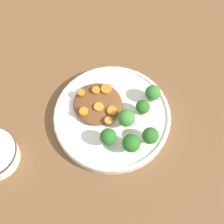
# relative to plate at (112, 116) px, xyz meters

# --- Properties ---
(ground_plane) EXTENTS (4.00, 4.00, 0.00)m
(ground_plane) POSITION_rel_plate_xyz_m (0.00, 0.00, -0.01)
(ground_plane) COLOR brown
(plate) EXTENTS (0.28, 0.28, 0.03)m
(plate) POSITION_rel_plate_xyz_m (0.00, 0.00, 0.00)
(plate) COLOR white
(plate) RESTS_ON ground_plane
(stew_mound) EXTENTS (0.12, 0.12, 0.02)m
(stew_mound) POSITION_rel_plate_xyz_m (-0.04, 0.01, 0.02)
(stew_mound) COLOR brown
(stew_mound) RESTS_ON plate
(broccoli_floret_0) EXTENTS (0.04, 0.04, 0.05)m
(broccoli_floret_0) POSITION_rel_plate_xyz_m (0.01, -0.07, 0.04)
(broccoli_floret_0) COLOR #7FA85B
(broccoli_floret_0) RESTS_ON plate
(broccoli_floret_1) EXTENTS (0.04, 0.04, 0.05)m
(broccoli_floret_1) POSITION_rel_plate_xyz_m (0.07, -0.07, 0.04)
(broccoli_floret_1) COLOR #7FA85B
(broccoli_floret_1) RESTS_ON plate
(broccoli_floret_2) EXTENTS (0.04, 0.04, 0.06)m
(broccoli_floret_2) POSITION_rel_plate_xyz_m (0.04, -0.01, 0.04)
(broccoli_floret_2) COLOR #7FA85B
(broccoli_floret_2) RESTS_ON plate
(broccoli_floret_3) EXTENTS (0.04, 0.04, 0.05)m
(broccoli_floret_3) POSITION_rel_plate_xyz_m (0.08, 0.07, 0.04)
(broccoli_floret_3) COLOR #759E51
(broccoli_floret_3) RESTS_ON plate
(broccoli_floret_4) EXTENTS (0.04, 0.04, 0.05)m
(broccoli_floret_4) POSITION_rel_plate_xyz_m (0.10, -0.04, 0.04)
(broccoli_floret_4) COLOR #7FA85B
(broccoli_floret_4) RESTS_ON plate
(broccoli_floret_5) EXTENTS (0.03, 0.03, 0.05)m
(broccoli_floret_5) POSITION_rel_plate_xyz_m (0.07, 0.03, 0.04)
(broccoli_floret_5) COLOR #759E51
(broccoli_floret_5) RESTS_ON plate
(carrot_slice_0) EXTENTS (0.02, 0.02, 0.01)m
(carrot_slice_0) POSITION_rel_plate_xyz_m (-0.06, -0.02, 0.03)
(carrot_slice_0) COLOR orange
(carrot_slice_0) RESTS_ON stew_mound
(carrot_slice_1) EXTENTS (0.02, 0.02, 0.01)m
(carrot_slice_1) POSITION_rel_plate_xyz_m (0.00, 0.00, 0.03)
(carrot_slice_1) COLOR orange
(carrot_slice_1) RESTS_ON stew_mound
(carrot_slice_2) EXTENTS (0.02, 0.02, 0.01)m
(carrot_slice_2) POSITION_rel_plate_xyz_m (0.00, -0.03, 0.03)
(carrot_slice_2) COLOR orange
(carrot_slice_2) RESTS_ON stew_mound
(carrot_slice_3) EXTENTS (0.02, 0.02, 0.01)m
(carrot_slice_3) POSITION_rel_plate_xyz_m (-0.05, 0.04, 0.03)
(carrot_slice_3) COLOR orange
(carrot_slice_3) RESTS_ON stew_mound
(carrot_slice_4) EXTENTS (0.02, 0.02, 0.01)m
(carrot_slice_4) POSITION_rel_plate_xyz_m (-0.03, 0.00, 0.03)
(carrot_slice_4) COLOR orange
(carrot_slice_4) RESTS_ON stew_mound
(carrot_slice_5) EXTENTS (0.03, 0.03, 0.01)m
(carrot_slice_5) POSITION_rel_plate_xyz_m (-0.03, 0.05, 0.03)
(carrot_slice_5) COLOR orange
(carrot_slice_5) RESTS_ON stew_mound
(carrot_slice_6) EXTENTS (0.02, 0.02, 0.01)m
(carrot_slice_6) POSITION_rel_plate_xyz_m (-0.09, 0.02, 0.03)
(carrot_slice_6) COLOR orange
(carrot_slice_6) RESTS_ON stew_mound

